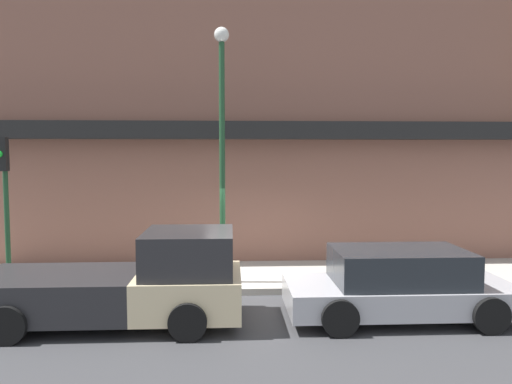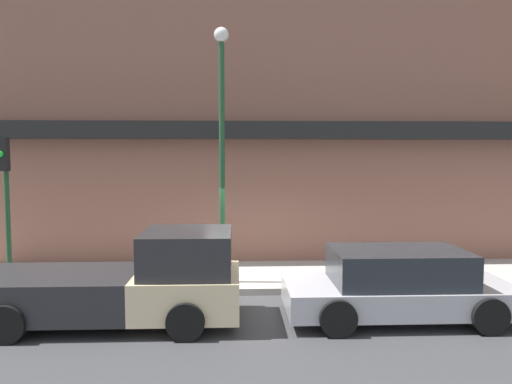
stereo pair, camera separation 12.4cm
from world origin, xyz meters
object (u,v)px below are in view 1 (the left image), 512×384
parked_car (399,285)px  fire_hydrant (351,268)px  street_lamp (222,127)px  traffic_light (4,184)px  pickup_truck (130,283)px

parked_car → fire_hydrant: 2.31m
parked_car → street_lamp: bearing=143.9°
parked_car → traffic_light: 9.31m
pickup_truck → fire_hydrant: pickup_truck is taller
fire_hydrant → traffic_light: (-8.35, 0.12, 2.11)m
traffic_light → pickup_truck: bearing=-34.9°
parked_car → street_lamp: size_ratio=0.73×
fire_hydrant → traffic_light: bearing=179.2°
pickup_truck → fire_hydrant: 5.44m
pickup_truck → traffic_light: (-3.41, 2.38, 1.83)m
pickup_truck → street_lamp: size_ratio=0.82×
pickup_truck → traffic_light: traffic_light is taller
street_lamp → traffic_light: bearing=-179.0°
parked_car → street_lamp: street_lamp is taller
fire_hydrant → traffic_light: traffic_light is taller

